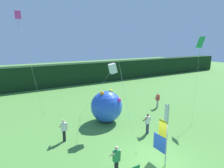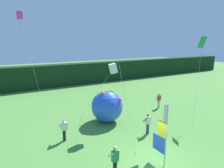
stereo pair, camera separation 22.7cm
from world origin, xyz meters
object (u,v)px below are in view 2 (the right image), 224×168
(kite_white_box_3, at_px, (113,69))
(person_near_banner, at_px, (115,160))
(banner_flag, at_px, (162,135))
(kite_magenta_diamond_0, at_px, (22,24))
(person_far_left, at_px, (64,130))
(person_mid_field, at_px, (159,100))
(inflatable_balloon, at_px, (107,106))
(kite_green_diamond_2, at_px, (202,45))
(person_far_right, at_px, (148,123))

(kite_white_box_3, bearing_deg, person_near_banner, -119.54)
(banner_flag, bearing_deg, kite_magenta_diamond_0, 112.32)
(banner_flag, relative_size, person_far_left, 2.28)
(kite_magenta_diamond_0, bearing_deg, person_mid_field, -24.93)
(person_far_left, distance_m, inflatable_balloon, 4.57)
(kite_magenta_diamond_0, relative_size, kite_white_box_3, 1.83)
(kite_green_diamond_2, xyz_separation_m, kite_white_box_3, (-7.96, 1.97, -1.77))
(person_near_banner, bearing_deg, inflatable_balloon, 64.43)
(person_near_banner, relative_size, inflatable_balloon, 0.59)
(person_far_left, bearing_deg, person_near_banner, -76.30)
(inflatable_balloon, bearing_deg, kite_green_diamond_2, -20.84)
(person_far_left, relative_size, kite_green_diamond_2, 0.22)
(kite_white_box_3, bearing_deg, person_far_right, -59.03)
(banner_flag, distance_m, kite_green_diamond_2, 10.27)
(person_far_left, distance_m, person_far_right, 6.18)
(banner_flag, distance_m, person_near_banner, 2.98)
(person_mid_field, relative_size, kite_magenta_diamond_0, 0.17)
(person_mid_field, height_order, person_far_right, person_mid_field)
(person_mid_field, xyz_separation_m, kite_magenta_diamond_0, (-12.02, 5.59, 7.63))
(person_mid_field, distance_m, kite_magenta_diamond_0, 15.30)
(person_far_right, bearing_deg, kite_magenta_diamond_0, 126.38)
(banner_flag, height_order, inflatable_balloon, banner_flag)
(person_far_right, bearing_deg, banner_flag, -118.82)
(person_near_banner, distance_m, inflatable_balloon, 7.16)
(person_near_banner, relative_size, kite_magenta_diamond_0, 0.17)
(person_far_right, bearing_deg, kite_green_diamond_2, 5.39)
(person_near_banner, xyz_separation_m, kite_magenta_diamond_0, (-2.47, 12.43, 7.58))
(person_far_right, height_order, kite_green_diamond_2, kite_green_diamond_2)
(person_mid_field, xyz_separation_m, kite_white_box_3, (-6.49, -1.44, 3.96))
(person_near_banner, distance_m, person_mid_field, 11.75)
(person_far_right, distance_m, kite_white_box_3, 4.98)
(kite_magenta_diamond_0, relative_size, kite_green_diamond_2, 1.31)
(person_far_right, distance_m, kite_magenta_diamond_0, 14.17)
(banner_flag, relative_size, kite_white_box_3, 0.70)
(banner_flag, xyz_separation_m, inflatable_balloon, (0.27, 6.88, -0.39))
(person_mid_field, relative_size, kite_green_diamond_2, 0.22)
(kite_magenta_diamond_0, bearing_deg, person_far_left, -80.39)
(kite_white_box_3, bearing_deg, banner_flag, -92.42)
(person_far_left, xyz_separation_m, inflatable_balloon, (4.29, 1.51, 0.52))
(inflatable_balloon, xyz_separation_m, kite_white_box_3, (-0.03, -1.05, 3.44))
(banner_flag, height_order, person_far_right, banner_flag)
(kite_white_box_3, bearing_deg, kite_magenta_diamond_0, 128.19)
(person_near_banner, relative_size, kite_white_box_3, 0.32)
(person_near_banner, height_order, kite_magenta_diamond_0, kite_magenta_diamond_0)
(banner_flag, distance_m, inflatable_balloon, 6.90)
(person_far_right, height_order, kite_magenta_diamond_0, kite_magenta_diamond_0)
(person_near_banner, distance_m, person_far_left, 5.08)
(person_near_banner, distance_m, person_far_right, 5.40)
(person_far_left, xyz_separation_m, person_far_right, (5.81, -2.12, -0.01))
(person_far_right, bearing_deg, person_mid_field, 39.08)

